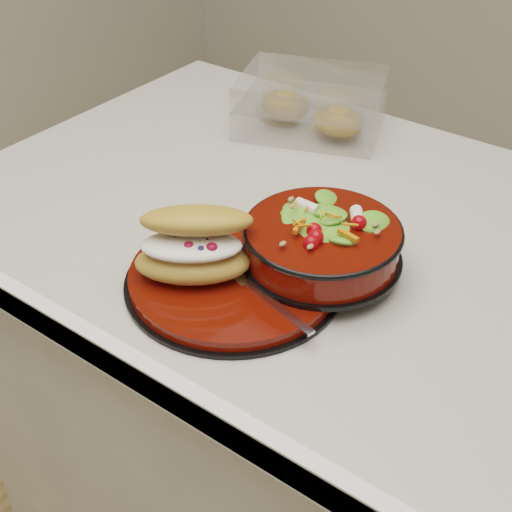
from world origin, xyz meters
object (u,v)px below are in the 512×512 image
Objects in this scene: island_counter at (344,448)px; salad_bowl at (322,238)px; fork at (265,297)px; croissant at (195,245)px; dinner_plate at (234,278)px; pastry_box at (311,104)px.

island_counter is 6.04× the size of salad_bowl.
salad_bowl is 1.37× the size of fork.
croissant is at bearing -119.30° from island_counter.
salad_bowl reaches higher than dinner_plate.
island_counter is at bearing 83.27° from salad_bowl.
pastry_box is at bearing 110.95° from dinner_plate.
croissant is at bearing -94.84° from pastry_box.
pastry_box is (-0.13, 0.46, -0.02)m from croissant.
pastry_box is (-0.23, 0.45, 0.02)m from fork.
salad_bowl reaches higher than island_counter.
dinner_plate is 0.96× the size of pastry_box.
croissant is 0.56× the size of pastry_box.
fork is at bearing -30.73° from croissant.
salad_bowl is 0.16m from croissant.
dinner_plate is 1.34× the size of salad_bowl.
dinner_plate is 0.46m from pastry_box.
dinner_plate is 0.07m from fork.
salad_bowl is (-0.01, -0.10, 0.50)m from island_counter.
pastry_box reaches higher than fork.
fork reaches higher than dinner_plate.
fork is 0.50m from pastry_box.
pastry_box is at bearing 136.12° from island_counter.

